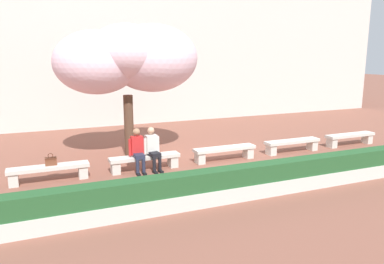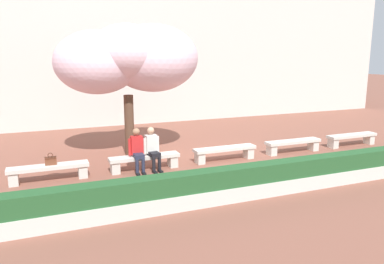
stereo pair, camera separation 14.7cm
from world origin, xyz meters
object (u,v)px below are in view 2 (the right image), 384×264
Objects in this scene: person_seated_right at (152,147)px; stone_bench_near_west at (145,160)px; stone_bench_west_end at (49,170)px; handbag at (51,160)px; stone_bench_center at (225,151)px; stone_bench_near_east at (293,144)px; cherry_tree_main at (130,58)px; stone_bench_east_end at (352,138)px; person_seated_left at (137,148)px.

stone_bench_near_west is at bearing 166.99° from person_seated_right.
stone_bench_west_end is 6.24× the size of handbag.
stone_bench_center is 2.69m from stone_bench_near_east.
stone_bench_near_east is at bearing 0.00° from stone_bench_center.
cherry_tree_main is at bearing 159.81° from stone_bench_near_east.
stone_bench_near_east is at bearing -20.19° from cherry_tree_main.
handbag reaches higher than stone_bench_west_end.
handbag is (0.07, 0.02, 0.27)m from stone_bench_west_end.
stone_bench_west_end is 1.64× the size of person_seated_right.
stone_bench_east_end is at bearing 0.00° from stone_bench_near_east.
cherry_tree_main reaches higher than handbag.
stone_bench_center is at bearing 180.00° from stone_bench_near_east.
person_seated_right is at bearing -179.61° from stone_bench_east_end.
cherry_tree_main is at bearing 93.94° from person_seated_right.
handbag is at bearing 16.29° from stone_bench_west_end.
stone_bench_center and stone_bench_near_east have the same top height.
stone_bench_east_end is at bearing 0.37° from person_seated_left.
handbag is (-10.70, 0.02, 0.27)m from stone_bench_east_end.
cherry_tree_main reaches higher than stone_bench_east_end.
stone_bench_west_end is 5.38m from stone_bench_center.
stone_bench_east_end is at bearing -13.70° from cherry_tree_main.
person_seated_left reaches higher than stone_bench_center.
stone_bench_east_end is (10.77, 0.00, 0.00)m from stone_bench_west_end.
cherry_tree_main is (0.09, 1.95, 2.97)m from stone_bench_near_west.
stone_bench_east_end is (2.69, 0.00, 0.00)m from stone_bench_near_east.
stone_bench_west_end is at bearing 180.00° from stone_bench_near_east.
cherry_tree_main is (-0.14, 2.00, 2.58)m from person_seated_right.
handbag is at bearing 179.86° from stone_bench_near_east.
handbag is at bearing 179.56° from stone_bench_near_west.
stone_bench_near_west is 6.24× the size of handbag.
stone_bench_east_end is at bearing -0.11° from handbag.
stone_bench_near_east is 1.00× the size of stone_bench_east_end.
stone_bench_near_east is 5.17m from person_seated_right.
stone_bench_west_end and stone_bench_center have the same top height.
person_seated_right reaches higher than handbag.
stone_bench_west_end is 1.00× the size of stone_bench_center.
stone_bench_center and stone_bench_east_end have the same top height.
stone_bench_center is 0.44× the size of cherry_tree_main.
stone_bench_near_west is 0.44× the size of cherry_tree_main.
cherry_tree_main is at bearing 87.30° from stone_bench_near_west.
person_seated_right reaches higher than stone_bench_near_west.
cherry_tree_main is (-7.98, 1.95, 2.97)m from stone_bench_east_end.
stone_bench_east_end is at bearing 0.00° from stone_bench_near_west.
stone_bench_center is (2.69, 0.00, 0.00)m from stone_bench_near_west.
stone_bench_center is 5.38m from stone_bench_east_end.
stone_bench_west_end is 1.00× the size of stone_bench_near_east.
stone_bench_near_east is 5.62m from person_seated_left.
stone_bench_west_end is at bearing -163.71° from handbag.
person_seated_right is at bearing -1.47° from handbag.
handbag is at bearing 178.53° from person_seated_right.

